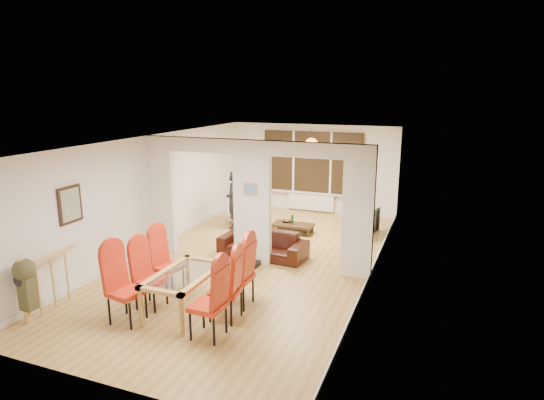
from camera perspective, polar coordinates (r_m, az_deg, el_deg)
The scene contains 24 objects.
floor at distance 9.82m, azimuth -2.41°, elevation -7.70°, with size 5.00×9.00×0.01m, color #B58F49.
room_walls at distance 9.43m, azimuth -2.49°, elevation -0.32°, with size 5.00×9.00×2.60m, color silver, non-canonical shape.
divider_wall at distance 9.43m, azimuth -2.49°, elevation -0.32°, with size 5.00×0.18×2.60m, color white.
bay_window_blinds at distance 13.50m, azimuth 5.05°, elevation 4.76°, with size 3.00×0.08×1.80m, color black.
radiator at distance 13.69m, azimuth 4.90°, elevation -0.23°, with size 1.40×0.08×0.50m, color white.
pendant_light at distance 12.24m, azimuth 4.98°, elevation 6.92°, with size 0.36×0.36×0.36m, color orange.
stair_newel at distance 8.42m, azimuth -26.07°, elevation -8.85°, with size 0.40×1.20×1.10m, color tan, non-canonical shape.
wall_poster at distance 8.79m, azimuth -24.01°, elevation -0.53°, with size 0.04×0.52×0.67m, color gray.
pillar_photo at distance 9.27m, azimuth -2.75°, elevation 1.34°, with size 0.30×0.03×0.25m, color #4C8CD8.
dining_table at distance 7.73m, azimuth -10.86°, elevation -11.33°, with size 0.82×1.46×0.69m, color #B08941, non-canonical shape.
dining_chair_la at distance 7.55m, azimuth -17.83°, elevation -10.32°, with size 0.47×0.47×1.18m, color red, non-canonical shape.
dining_chair_lb at distance 7.94m, azimuth -15.01°, elevation -9.26°, with size 0.44×0.44×1.09m, color red, non-canonical shape.
dining_chair_lc at distance 8.42m, azimuth -12.89°, elevation -7.69°, with size 0.45×0.45×1.12m, color red, non-canonical shape.
dining_chair_ra at distance 6.86m, azimuth -8.07°, elevation -12.36°, with size 0.47×0.47×1.16m, color red, non-canonical shape.
dining_chair_rb at distance 7.32m, azimuth -5.89°, elevation -10.68°, with size 0.45×0.45×1.13m, color red, non-canonical shape.
dining_chair_rc at distance 7.75m, azimuth -4.35°, elevation -9.06°, with size 0.47×0.47×1.17m, color red, non-canonical shape.
sofa at distance 10.03m, azimuth -1.17°, elevation -5.51°, with size 1.94×0.76×0.57m, color black.
armchair at distance 12.45m, azimuth -3.67°, elevation -1.45°, with size 0.72×0.74×0.67m, color beige.
person at distance 11.96m, azimuth -4.88°, elevation 0.01°, with size 0.37×0.56×1.53m, color black.
television at distance 11.72m, azimuth 11.96°, elevation -2.84°, with size 0.14×1.06×0.61m, color black.
coffee_table at distance 11.69m, azimuth 2.65°, elevation -3.56°, with size 1.02×0.51×0.24m, color #332211, non-canonical shape.
bottle at distance 11.60m, azimuth 2.57°, elevation -2.42°, with size 0.07×0.07×0.26m, color #143F19.
bowl at distance 11.80m, azimuth 1.86°, elevation -2.65°, with size 0.23×0.23×0.06m, color #332211.
shoes at distance 9.55m, azimuth -2.43°, elevation -8.01°, with size 0.25×0.27×0.10m, color black, non-canonical shape.
Camera 1 is at (3.66, -8.38, 3.58)m, focal length 30.00 mm.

